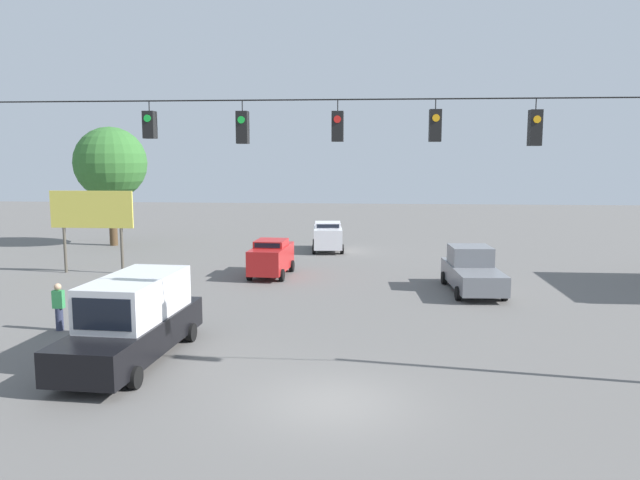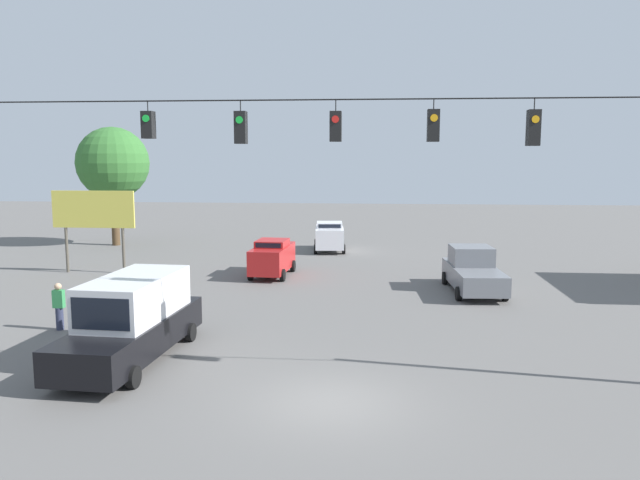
% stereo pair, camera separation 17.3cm
% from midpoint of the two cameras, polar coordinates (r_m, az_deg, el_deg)
% --- Properties ---
extents(ground_plane, '(140.00, 140.00, 0.00)m').
position_cam_midpoint_polar(ground_plane, '(16.98, 1.27, -14.66)').
color(ground_plane, '#605E5B').
extents(overhead_signal_span, '(23.36, 0.38, 8.46)m').
position_cam_midpoint_polar(overhead_signal_span, '(17.51, 2.01, 4.88)').
color(overhead_signal_span, slate).
rests_on(overhead_signal_span, ground_plane).
extents(sedan_red_withflow_far, '(2.14, 4.39, 1.98)m').
position_cam_midpoint_polar(sedan_red_withflow_far, '(33.87, -4.23, -1.57)').
color(sedan_red_withflow_far, red).
rests_on(sedan_red_withflow_far, ground_plane).
extents(sedan_white_withflow_deep, '(2.35, 4.21, 1.99)m').
position_cam_midpoint_polar(sedan_white_withflow_deep, '(42.66, 0.99, 0.37)').
color(sedan_white_withflow_deep, silver).
rests_on(sedan_white_withflow_deep, ground_plane).
extents(pickup_truck_grey_oncoming_far, '(2.55, 5.70, 2.12)m').
position_cam_midpoint_polar(pickup_truck_grey_oncoming_far, '(30.81, 13.96, -2.79)').
color(pickup_truck_grey_oncoming_far, slate).
rests_on(pickup_truck_grey_oncoming_far, ground_plane).
extents(box_truck_black_parked_shoulder, '(2.74, 7.11, 2.65)m').
position_cam_midpoint_polar(box_truck_black_parked_shoulder, '(20.84, -16.50, -6.91)').
color(box_truck_black_parked_shoulder, black).
rests_on(box_truck_black_parked_shoulder, ground_plane).
extents(traffic_cone_nearest, '(0.32, 0.32, 0.66)m').
position_cam_midpoint_polar(traffic_cone_nearest, '(23.69, -15.43, -7.59)').
color(traffic_cone_nearest, orange).
rests_on(traffic_cone_nearest, ground_plane).
extents(traffic_cone_second, '(0.32, 0.32, 0.66)m').
position_cam_midpoint_polar(traffic_cone_second, '(26.01, -13.68, -6.17)').
color(traffic_cone_second, orange).
rests_on(traffic_cone_second, ground_plane).
extents(traffic_cone_third, '(0.32, 0.32, 0.66)m').
position_cam_midpoint_polar(traffic_cone_third, '(28.20, -12.56, -5.06)').
color(traffic_cone_third, orange).
rests_on(traffic_cone_third, ground_plane).
extents(roadside_billboard, '(4.67, 0.16, 4.58)m').
position_cam_midpoint_polar(roadside_billboard, '(36.60, -19.89, 2.30)').
color(roadside_billboard, '#4C473D').
rests_on(roadside_billboard, ground_plane).
extents(pedestrian, '(0.40, 0.28, 1.78)m').
position_cam_midpoint_polar(pedestrian, '(25.29, -22.57, -5.61)').
color(pedestrian, '#2D334C').
rests_on(pedestrian, ground_plane).
extents(tree_horizon_left, '(5.16, 5.16, 8.55)m').
position_cam_midpoint_polar(tree_horizon_left, '(47.51, -18.32, 6.66)').
color(tree_horizon_left, '#4C3823').
rests_on(tree_horizon_left, ground_plane).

